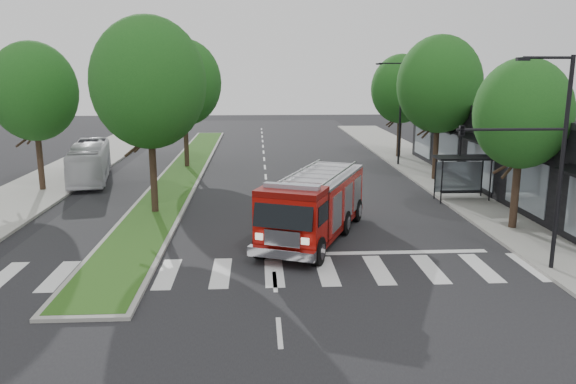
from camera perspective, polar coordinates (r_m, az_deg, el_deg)
The scene contains 16 objects.
ground at distance 24.27m, azimuth -1.65°, elevation -5.63°, with size 140.00×140.00×0.00m, color black.
sidewalk_right at distance 36.33m, azimuth 18.01°, elevation -0.00°, with size 5.00×80.00×0.15m, color gray.
sidewalk_left at distance 36.64m, azimuth -25.42°, elevation -0.51°, with size 5.00×80.00×0.15m, color gray.
median at distance 42.08m, azimuth -10.53°, elevation 2.05°, with size 3.00×50.00×0.15m.
storefront_row at distance 37.78m, azimuth 24.65°, elevation 3.67°, with size 8.00×30.00×5.00m, color black.
bus_shelter at distance 33.81m, azimuth 17.29°, elevation 2.54°, with size 3.20×1.60×2.61m.
tree_right_near at distance 27.90m, azimuth 22.70°, elevation 7.34°, with size 4.40×4.40×8.05m.
tree_right_mid at distance 39.00m, azimuth 15.14°, elevation 10.50°, with size 5.60×5.60×9.72m.
tree_right_far at distance 48.62m, azimuth 11.40°, elevation 10.22°, with size 5.00×5.00×8.73m.
tree_median_near at distance 29.57m, azimuth -13.98°, elevation 10.70°, with size 5.80×5.80×10.16m.
tree_median_far at distance 43.41m, azimuth -10.53°, elevation 10.88°, with size 5.60×5.60×9.72m.
tree_left_mid at distance 37.57m, azimuth -24.44°, elevation 9.27°, with size 5.20×5.20×9.16m.
streetlight_right_near at distance 22.25m, azimuth 24.20°, elevation 3.96°, with size 4.08×0.22×8.00m.
streetlight_right_far at distance 44.53m, azimuth 11.16°, elevation 8.30°, with size 2.11×0.20×8.00m.
fire_engine at distance 25.25m, azimuth 2.68°, elevation -1.42°, with size 5.86×9.26×3.10m.
city_bus at distance 40.61m, azimuth -19.49°, elevation 2.91°, with size 2.18×9.30×2.59m, color silver.
Camera 1 is at (-0.58, -23.06, 7.54)m, focal length 35.00 mm.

